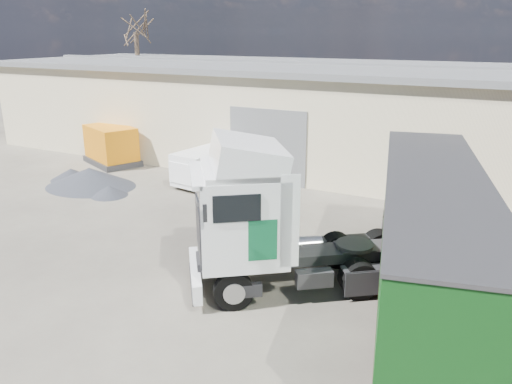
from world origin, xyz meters
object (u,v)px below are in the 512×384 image
at_px(panel_van, 209,166).
at_px(box_trailer, 431,230).
at_px(orange_skip, 111,148).
at_px(tractor_unit, 271,226).
at_px(bare_tree, 135,19).

bearing_deg(panel_van, box_trailer, -24.89).
bearing_deg(orange_skip, panel_van, 18.10).
distance_m(tractor_unit, orange_skip, 16.43).
height_order(panel_van, orange_skip, orange_skip).
bearing_deg(orange_skip, bare_tree, 146.02).
relative_size(tractor_unit, orange_skip, 1.72).
bearing_deg(box_trailer, panel_van, 134.86).
height_order(bare_tree, box_trailer, bare_tree).
bearing_deg(panel_van, tractor_unit, -40.18).
xyz_separation_m(box_trailer, orange_skip, (-18.09, 7.96, -1.35)).
distance_m(tractor_unit, box_trailer, 4.21).
xyz_separation_m(tractor_unit, box_trailer, (4.14, 0.67, 0.39)).
xyz_separation_m(bare_tree, panel_van, (13.54, -11.34, -7.05)).
bearing_deg(panel_van, bare_tree, 148.03).
bearing_deg(bare_tree, box_trailer, -36.90).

